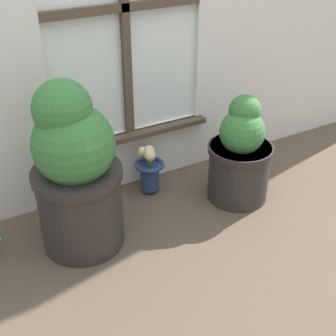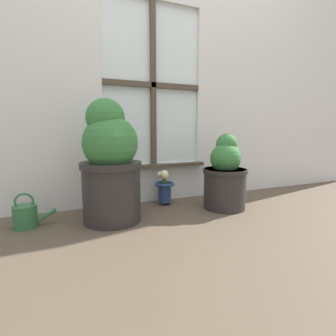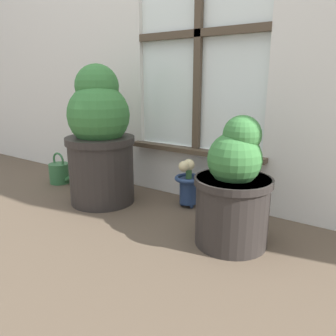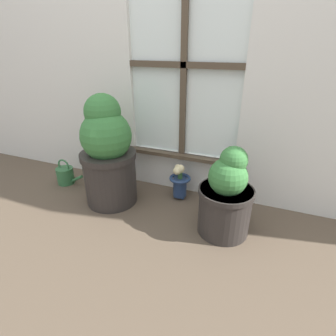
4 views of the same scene
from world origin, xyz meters
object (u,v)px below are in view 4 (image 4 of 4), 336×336
object	(u,v)px
potted_plant_left	(108,154)
watering_can	(66,175)
flower_vase	(180,181)
potted_plant_right	(226,197)

from	to	relation	value
potted_plant_left	watering_can	bearing A→B (deg)	170.59
flower_vase	watering_can	distance (m)	0.86
potted_plant_right	watering_can	bearing A→B (deg)	174.44
potted_plant_left	watering_can	xyz separation A→B (m)	(-0.45, 0.07, -0.27)
potted_plant_left	flower_vase	xyz separation A→B (m)	(0.40, 0.19, -0.21)
potted_plant_left	flower_vase	bearing A→B (deg)	25.48
flower_vase	watering_can	world-z (taller)	flower_vase
flower_vase	watering_can	bearing A→B (deg)	-172.07
flower_vase	watering_can	size ratio (longest dim) A/B	1.11
potted_plant_right	flower_vase	xyz separation A→B (m)	(-0.34, 0.23, -0.09)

